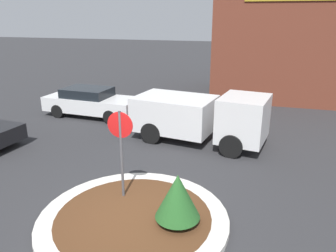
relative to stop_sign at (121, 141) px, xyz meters
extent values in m
plane|color=#2D2D30|center=(0.62, -0.81, -1.74)|extent=(120.00, 120.00, 0.00)
cylinder|color=beige|center=(0.62, -0.81, -1.66)|extent=(4.61, 4.61, 0.16)
cylinder|color=#4C2D19|center=(0.62, -0.81, -1.66)|extent=(3.78, 3.78, 0.16)
cylinder|color=#4C4C51|center=(0.00, 0.00, -0.48)|extent=(0.07, 0.07, 2.53)
cylinder|color=#B71414|center=(0.00, 0.00, 0.43)|extent=(0.68, 0.03, 0.68)
cylinder|color=brown|center=(1.70, -0.75, -1.51)|extent=(0.08, 0.08, 0.15)
cone|color=#235623|center=(1.70, -0.75, -0.89)|extent=(1.06, 1.06, 1.08)
cube|color=silver|center=(2.77, 4.68, -0.56)|extent=(1.93, 2.26, 1.62)
cube|color=silver|center=(0.04, 5.11, -0.70)|extent=(3.36, 2.58, 1.33)
cube|color=black|center=(3.33, 4.59, -0.27)|extent=(0.32, 1.80, 0.57)
cylinder|color=black|center=(2.77, 5.67, -1.32)|extent=(0.87, 0.36, 0.84)
cylinder|color=black|center=(2.46, 3.73, -1.32)|extent=(0.87, 0.36, 0.84)
cylinder|color=black|center=(-0.37, 6.16, -1.32)|extent=(0.87, 0.36, 0.84)
cylinder|color=black|center=(-0.67, 4.23, -1.32)|extent=(0.87, 0.36, 0.84)
cube|color=brown|center=(5.87, 14.37, 1.62)|extent=(10.92, 6.00, 6.72)
cylinder|color=black|center=(-6.08, 2.79, -1.42)|extent=(0.66, 0.25, 0.64)
cube|color=silver|center=(-4.70, 6.92, -1.12)|extent=(4.78, 2.09, 0.69)
cube|color=black|center=(-4.93, 6.93, -0.56)|extent=(2.33, 1.73, 0.44)
cylinder|color=black|center=(-3.20, 7.67, -1.42)|extent=(0.66, 0.24, 0.65)
cylinder|color=black|center=(-3.30, 6.00, -1.42)|extent=(0.66, 0.24, 0.65)
cylinder|color=black|center=(-6.10, 7.84, -1.42)|extent=(0.66, 0.24, 0.65)
cylinder|color=black|center=(-6.20, 6.16, -1.42)|extent=(0.66, 0.24, 0.65)
camera|label=1|loc=(3.34, -7.11, 3.01)|focal=35.00mm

